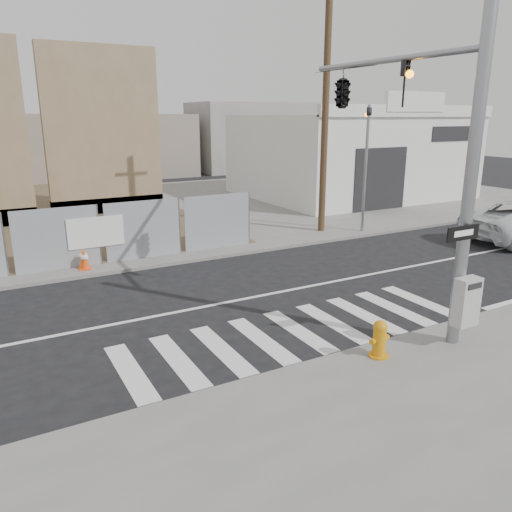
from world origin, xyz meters
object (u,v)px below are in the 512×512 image
auto_shop (349,155)px  traffic_cone_c (84,259)px  fire_hydrant (380,339)px  signal_pole (379,120)px  traffic_cone_d (85,260)px

auto_shop → traffic_cone_c: bearing=-154.7°
fire_hydrant → traffic_cone_c: (-4.11, 9.23, -0.05)m
signal_pole → fire_hydrant: (-1.90, -2.50, -4.27)m
signal_pole → traffic_cone_d: size_ratio=11.34×
fire_hydrant → traffic_cone_d: 10.02m
fire_hydrant → traffic_cone_c: 10.11m
signal_pole → auto_shop: signal_pole is taller
signal_pole → auto_shop: (11.50, 15.01, -2.25)m
auto_shop → signal_pole: bearing=-127.5°
traffic_cone_c → signal_pole: bearing=-48.3°
traffic_cone_d → auto_shop: bearing=25.6°
signal_pole → traffic_cone_d: (-5.98, 6.65, -4.36)m
auto_shop → traffic_cone_d: (-17.49, -8.36, -2.11)m
signal_pole → fire_hydrant: bearing=-127.1°
auto_shop → traffic_cone_d: bearing=-154.4°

